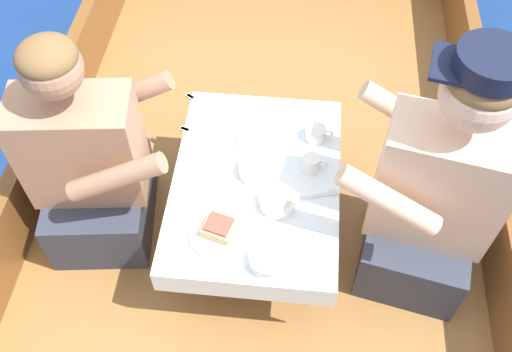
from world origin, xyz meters
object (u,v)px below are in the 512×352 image
(coffee_cup_port, at_px, (316,133))
(coffee_cup_starboard, at_px, (312,163))
(person_port, at_px, (90,166))
(person_starboard, at_px, (433,195))
(sandwich, at_px, (219,227))

(coffee_cup_port, xyz_separation_m, coffee_cup_starboard, (-0.01, -0.15, 0.01))
(person_port, distance_m, person_starboard, 1.19)
(coffee_cup_port, bearing_deg, coffee_cup_starboard, -93.60)
(coffee_cup_port, height_order, coffee_cup_starboard, coffee_cup_starboard)
(person_port, distance_m, coffee_cup_port, 0.83)
(coffee_cup_port, distance_m, coffee_cup_starboard, 0.15)
(person_port, distance_m, coffee_cup_starboard, 0.79)
(person_port, bearing_deg, coffee_cup_port, 8.42)
(person_starboard, distance_m, coffee_cup_starboard, 0.42)
(sandwich, xyz_separation_m, coffee_cup_starboard, (0.29, 0.29, 0.00))
(person_starboard, relative_size, coffee_cup_starboard, 11.73)
(person_starboard, relative_size, coffee_cup_port, 10.09)
(person_port, relative_size, coffee_cup_starboard, 10.51)
(coffee_cup_starboard, bearing_deg, person_starboard, -16.95)
(sandwich, bearing_deg, coffee_cup_starboard, 45.37)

